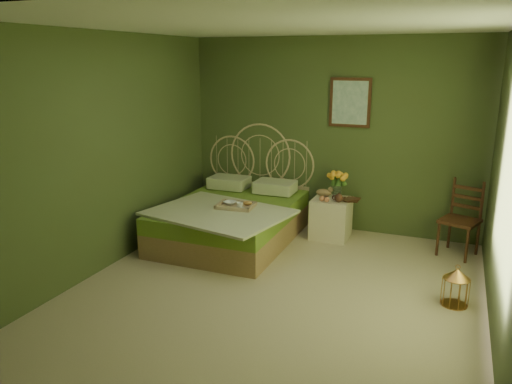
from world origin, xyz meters
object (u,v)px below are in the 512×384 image
at_px(bed, 233,217).
at_px(nightstand, 332,212).
at_px(birdcage, 456,287).
at_px(chair, 460,213).

distance_m(bed, nightstand, 1.31).
bearing_deg(bed, nightstand, 25.14).
distance_m(bed, birdcage, 2.88).
bearing_deg(birdcage, nightstand, 137.64).
bearing_deg(birdcage, bed, 162.38).
relative_size(nightstand, chair, 1.05).
relative_size(chair, birdcage, 2.42).
bearing_deg(bed, birdcage, -17.62).
bearing_deg(birdcage, chair, 90.00).
height_order(bed, nightstand, bed).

